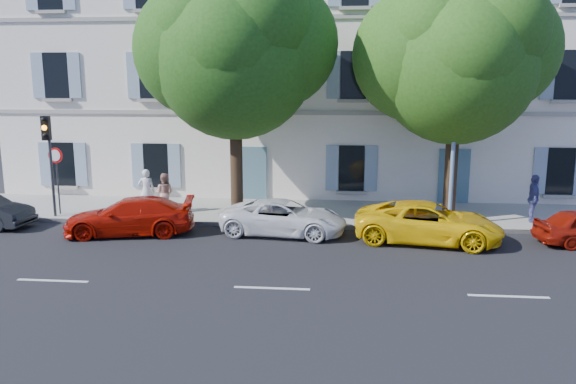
# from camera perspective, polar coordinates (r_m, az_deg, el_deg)

# --- Properties ---
(ground) EXTENTS (90.00, 90.00, 0.00)m
(ground) POSITION_cam_1_polar(r_m,az_deg,el_deg) (18.65, -0.13, -5.41)
(ground) COLOR black
(sidewalk) EXTENTS (36.00, 4.50, 0.15)m
(sidewalk) POSITION_cam_1_polar(r_m,az_deg,el_deg) (22.92, 0.96, -2.09)
(sidewalk) COLOR #A09E96
(sidewalk) RESTS_ON ground
(kerb) EXTENTS (36.00, 0.16, 0.16)m
(kerb) POSITION_cam_1_polar(r_m,az_deg,el_deg) (20.82, 0.48, -3.43)
(kerb) COLOR #9E998E
(kerb) RESTS_ON ground
(building) EXTENTS (28.00, 7.00, 12.00)m
(building) POSITION_cam_1_polar(r_m,az_deg,el_deg) (28.07, 1.95, 12.51)
(building) COLOR white
(building) RESTS_ON ground
(car_red_coupe) EXTENTS (4.76, 2.66, 1.30)m
(car_red_coupe) POSITION_cam_1_polar(r_m,az_deg,el_deg) (20.57, -15.78, -2.39)
(car_red_coupe) COLOR #AA1104
(car_red_coupe) RESTS_ON ground
(car_white_coupe) EXTENTS (4.62, 2.51, 1.23)m
(car_white_coupe) POSITION_cam_1_polar(r_m,az_deg,el_deg) (19.80, -0.44, -2.59)
(car_white_coupe) COLOR white
(car_white_coupe) RESTS_ON ground
(car_yellow_supercar) EXTENTS (5.15, 2.98, 1.35)m
(car_yellow_supercar) POSITION_cam_1_polar(r_m,az_deg,el_deg) (19.42, 14.08, -3.02)
(car_yellow_supercar) COLOR yellow
(car_yellow_supercar) RESTS_ON ground
(tree_left) EXTENTS (6.03, 6.03, 9.34)m
(tree_left) POSITION_cam_1_polar(r_m,az_deg,el_deg) (21.36, -5.45, 13.36)
(tree_left) COLOR #3A2819
(tree_left) RESTS_ON sidewalk
(tree_right) EXTENTS (5.86, 5.86, 9.03)m
(tree_right) POSITION_cam_1_polar(r_m,az_deg,el_deg) (21.78, 16.78, 12.31)
(tree_right) COLOR #3A2819
(tree_right) RESTS_ON sidewalk
(traffic_light) EXTENTS (0.32, 0.44, 3.91)m
(traffic_light) POSITION_cam_1_polar(r_m,az_deg,el_deg) (23.27, -23.20, 4.47)
(traffic_light) COLOR #383A3D
(traffic_light) RESTS_ON sidewalk
(road_sign) EXTENTS (0.61, 0.11, 2.65)m
(road_sign) POSITION_cam_1_polar(r_m,az_deg,el_deg) (23.78, -22.47, 2.42)
(road_sign) COLOR #383A3D
(road_sign) RESTS_ON sidewalk
(street_lamp) EXTENTS (0.36, 1.60, 7.48)m
(street_lamp) POSITION_cam_1_polar(r_m,az_deg,el_deg) (20.73, 16.73, 8.11)
(street_lamp) COLOR #7293BF
(street_lamp) RESTS_ON sidewalk
(pedestrian_a) EXTENTS (0.72, 0.54, 1.77)m
(pedestrian_a) POSITION_cam_1_polar(r_m,az_deg,el_deg) (23.08, -14.18, 0.10)
(pedestrian_a) COLOR white
(pedestrian_a) RESTS_ON sidewalk
(pedestrian_b) EXTENTS (0.80, 0.63, 1.61)m
(pedestrian_b) POSITION_cam_1_polar(r_m,az_deg,el_deg) (22.92, -12.46, -0.10)
(pedestrian_b) COLOR tan
(pedestrian_b) RESTS_ON sidewalk
(pedestrian_c) EXTENTS (0.64, 1.12, 1.79)m
(pedestrian_c) POSITION_cam_1_polar(r_m,az_deg,el_deg) (22.80, 23.68, -0.60)
(pedestrian_c) COLOR #4D4F8E
(pedestrian_c) RESTS_ON sidewalk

